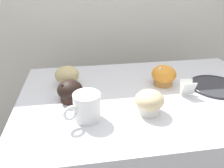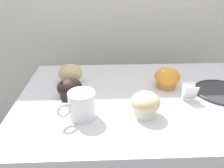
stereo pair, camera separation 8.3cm
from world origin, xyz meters
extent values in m
cube|color=beige|center=(0.00, 0.60, 0.90)|extent=(3.20, 0.10, 1.80)
cylinder|color=white|center=(-0.04, -0.13, 0.92)|extent=(0.07, 0.07, 0.05)
ellipsoid|color=beige|center=(-0.04, -0.13, 0.95)|extent=(0.10, 0.10, 0.07)
cylinder|color=#C0823D|center=(0.08, 0.07, 0.92)|extent=(0.08, 0.08, 0.05)
ellipsoid|color=orange|center=(0.08, 0.07, 0.94)|extent=(0.10, 0.10, 0.07)
sphere|color=white|center=(0.06, 0.05, 0.98)|extent=(0.01, 0.01, 0.01)
sphere|color=white|center=(0.08, 0.10, 0.97)|extent=(0.01, 0.01, 0.01)
cylinder|color=#301E18|center=(-0.30, -0.01, 0.92)|extent=(0.07, 0.07, 0.04)
ellipsoid|color=black|center=(-0.30, -0.01, 0.94)|extent=(0.09, 0.09, 0.07)
sphere|color=black|center=(-0.32, -0.02, 0.97)|extent=(0.01, 0.01, 0.01)
cylinder|color=silver|center=(-0.32, 0.12, 0.92)|extent=(0.08, 0.08, 0.05)
ellipsoid|color=tan|center=(-0.32, 0.12, 0.94)|extent=(0.10, 0.10, 0.07)
cylinder|color=white|center=(-0.25, -0.13, 0.94)|extent=(0.09, 0.09, 0.09)
torus|color=white|center=(-0.30, -0.16, 0.95)|extent=(0.05, 0.04, 0.05)
cylinder|color=black|center=(-0.25, -0.13, 0.98)|extent=(0.08, 0.08, 0.01)
cylinder|color=#2D2D33|center=(0.29, 0.01, 0.90)|extent=(0.21, 0.21, 0.01)
torus|color=#2D2D33|center=(0.29, 0.01, 0.90)|extent=(0.21, 0.21, 0.01)
cube|color=white|center=(0.14, -0.03, 0.93)|extent=(0.05, 0.02, 0.06)
cube|color=silver|center=(0.14, -0.05, 0.93)|extent=(0.05, 0.02, 0.06)
camera|label=1|loc=(-0.26, -0.72, 1.32)|focal=35.00mm
camera|label=2|loc=(-0.17, -0.72, 1.32)|focal=35.00mm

